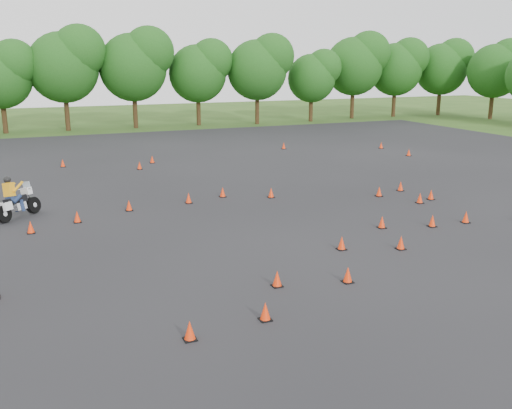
# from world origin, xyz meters

# --- Properties ---
(ground) EXTENTS (140.00, 140.00, 0.00)m
(ground) POSITION_xyz_m (0.00, 0.00, 0.00)
(ground) COLOR #2D5119
(ground) RESTS_ON ground
(asphalt_pad) EXTENTS (62.00, 62.00, 0.00)m
(asphalt_pad) POSITION_xyz_m (0.00, 6.00, 0.01)
(asphalt_pad) COLOR black
(asphalt_pad) RESTS_ON ground
(treeline) EXTENTS (86.86, 32.16, 9.91)m
(treeline) POSITION_xyz_m (1.10, 35.15, 4.46)
(treeline) COLOR #1B4B15
(treeline) RESTS_ON ground
(traffic_cones) EXTENTS (36.65, 33.16, 0.45)m
(traffic_cones) POSITION_xyz_m (-0.52, 5.72, 0.23)
(traffic_cones) COLOR #F8340A
(traffic_cones) RESTS_ON asphalt_pad
(rider_yellow) EXTENTS (2.13, 2.11, 1.77)m
(rider_yellow) POSITION_xyz_m (-8.01, 10.02, 0.89)
(rider_yellow) COLOR orange
(rider_yellow) RESTS_ON ground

